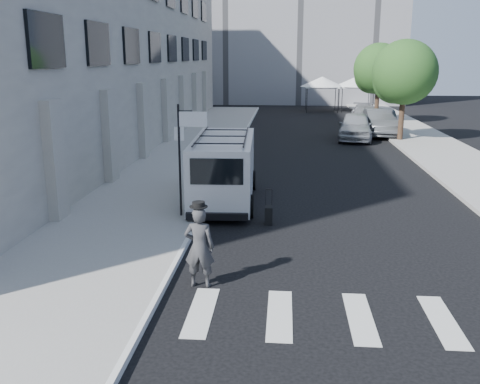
% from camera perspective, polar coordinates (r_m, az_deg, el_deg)
% --- Properties ---
extents(ground, '(120.00, 120.00, 0.00)m').
position_cam_1_polar(ground, '(13.82, 1.90, -7.17)').
color(ground, black).
rests_on(ground, ground).
extents(sidewalk_left, '(4.50, 48.00, 0.15)m').
position_cam_1_polar(sidewalk_left, '(29.68, -4.75, 4.60)').
color(sidewalk_left, gray).
rests_on(sidewalk_left, ground).
extents(sidewalk_right, '(4.00, 56.00, 0.15)m').
position_cam_1_polar(sidewalk_right, '(34.26, 18.96, 5.18)').
color(sidewalk_right, gray).
rests_on(sidewalk_right, ground).
extents(building_left, '(10.00, 44.00, 12.00)m').
position_cam_1_polar(building_left, '(33.16, -17.29, 15.33)').
color(building_left, gray).
rests_on(building_left, ground).
extents(sign_pole, '(1.03, 0.07, 3.50)m').
position_cam_1_polar(sign_pole, '(16.50, -5.72, 5.86)').
color(sign_pole, black).
rests_on(sign_pole, sidewalk_left).
extents(tree_near, '(3.80, 3.83, 6.03)m').
position_cam_1_polar(tree_near, '(33.73, 16.92, 11.88)').
color(tree_near, black).
rests_on(tree_near, ground).
extents(tree_far, '(3.80, 3.83, 6.03)m').
position_cam_1_polar(tree_far, '(42.57, 14.42, 12.43)').
color(tree_far, black).
rests_on(tree_far, ground).
extents(tent_left, '(4.00, 4.00, 3.20)m').
position_cam_1_polar(tent_left, '(51.01, 8.76, 11.53)').
color(tent_left, black).
rests_on(tent_left, ground).
extents(tent_right, '(4.00, 4.00, 3.20)m').
position_cam_1_polar(tent_right, '(51.82, 12.32, 11.41)').
color(tent_right, black).
rests_on(tent_right, ground).
extents(businessman, '(0.69, 0.47, 1.86)m').
position_cam_1_polar(businessman, '(11.98, -4.35, -5.90)').
color(businessman, '#343437').
rests_on(businessman, ground).
extents(briefcase, '(0.12, 0.44, 0.34)m').
position_cam_1_polar(briefcase, '(15.67, -4.73, -3.92)').
color(briefcase, black).
rests_on(briefcase, ground).
extents(suitcase, '(0.25, 0.39, 1.07)m').
position_cam_1_polar(suitcase, '(16.56, 3.07, -2.46)').
color(suitcase, black).
rests_on(suitcase, ground).
extents(cargo_van, '(2.35, 6.19, 2.30)m').
position_cam_1_polar(cargo_van, '(18.95, -1.72, 2.54)').
color(cargo_van, silver).
rests_on(cargo_van, ground).
extents(parked_car_a, '(2.63, 5.14, 1.68)m').
position_cam_1_polar(parked_car_a, '(34.03, 12.23, 6.87)').
color(parked_car_a, '#A1A4A9').
rests_on(parked_car_a, ground).
extents(parked_car_b, '(1.83, 5.14, 1.69)m').
position_cam_1_polar(parked_car_b, '(36.20, 14.70, 7.17)').
color(parked_car_b, '#4D4F53').
rests_on(parked_car_b, ground).
extents(parked_car_c, '(2.42, 5.03, 1.41)m').
position_cam_1_polar(parked_car_c, '(42.99, 13.16, 8.14)').
color(parked_car_c, '#95979C').
rests_on(parked_car_c, ground).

